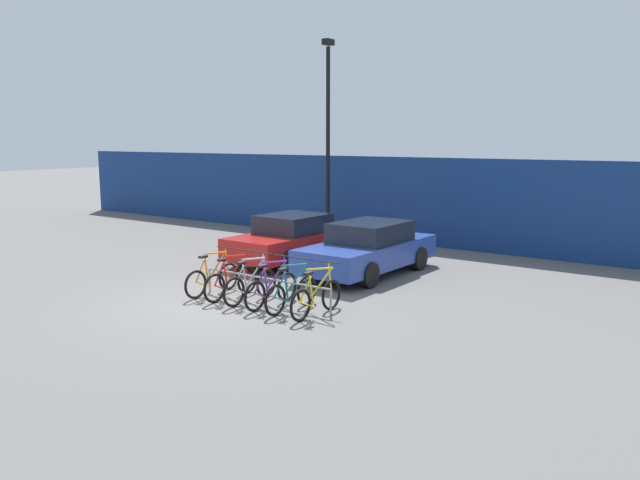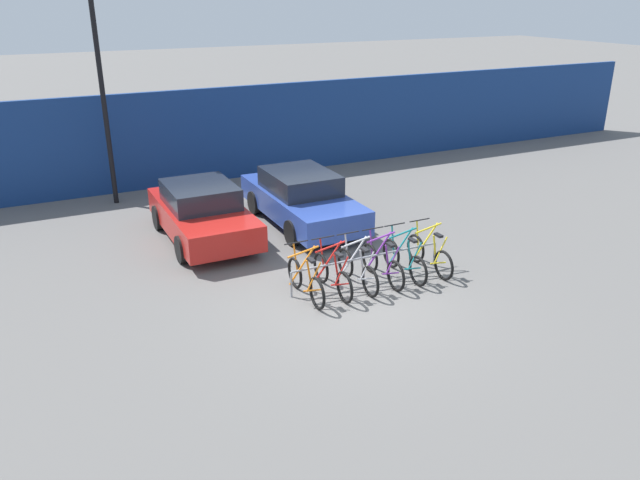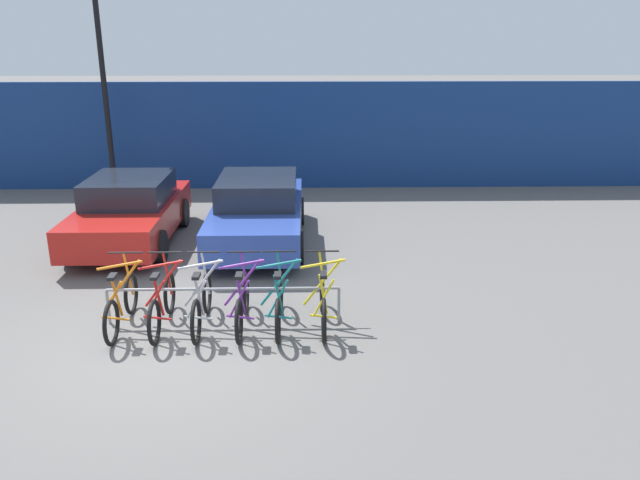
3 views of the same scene
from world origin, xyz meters
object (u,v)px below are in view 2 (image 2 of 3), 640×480
at_px(bicycle_silver, 357,270).
at_px(lamp_post, 99,68).
at_px(bicycle_teal, 404,260).
at_px(bicycle_orange, 306,281).
at_px(car_blue, 301,198).
at_px(bicycle_red, 332,275).
at_px(bicycle_yellow, 429,255).
at_px(car_red, 202,212).
at_px(bike_rack, 367,260).
at_px(bicycle_purple, 382,264).

xyz_separation_m(bicycle_silver, lamp_post, (-3.59, 7.97, 3.44)).
bearing_deg(bicycle_silver, bicycle_teal, -1.70).
height_order(bicycle_orange, car_blue, car_blue).
xyz_separation_m(bicycle_red, bicycle_silver, (0.59, 0.00, 0.00)).
relative_size(bicycle_orange, bicycle_yellow, 1.00).
xyz_separation_m(bicycle_orange, bicycle_silver, (1.19, 0.00, 0.00)).
distance_m(bicycle_silver, bicycle_yellow, 1.81).
relative_size(car_red, lamp_post, 0.59).
distance_m(bike_rack, bicycle_purple, 0.35).
relative_size(bicycle_purple, lamp_post, 0.25).
distance_m(bicycle_orange, bicycle_purple, 1.80).
bearing_deg(lamp_post, bicycle_yellow, -55.86).
bearing_deg(car_blue, car_red, 179.02).
xyz_separation_m(bicycle_teal, car_blue, (-0.60, 4.01, 0.31)).
bearing_deg(car_red, car_blue, -0.98).
bearing_deg(bike_rack, bicycle_purple, -26.68).
relative_size(bicycle_yellow, car_blue, 0.38).
distance_m(bike_rack, bicycle_red, 0.92).
height_order(bike_rack, bicycle_teal, bicycle_teal).
xyz_separation_m(car_red, lamp_post, (-1.49, 3.92, 3.13)).
bearing_deg(bicycle_silver, bicycle_purple, -1.70).
bearing_deg(bicycle_red, bike_rack, 12.96).
relative_size(bicycle_red, car_red, 0.42).
bearing_deg(bike_rack, bicycle_yellow, -5.66).
distance_m(bicycle_orange, car_blue, 4.39).
relative_size(bike_rack, lamp_post, 0.51).
bearing_deg(bicycle_orange, car_red, 101.41).
relative_size(car_blue, lamp_post, 0.65).
bearing_deg(bicycle_yellow, bike_rack, 173.90).
relative_size(bicycle_orange, bicycle_teal, 1.00).
distance_m(bicycle_teal, car_blue, 4.07).
height_order(bicycle_silver, car_red, car_red).
bearing_deg(car_blue, lamp_post, 136.36).
xyz_separation_m(bicycle_teal, lamp_post, (-4.75, 7.97, 3.44)).
height_order(bike_rack, bicycle_yellow, bicycle_yellow).
height_order(bicycle_silver, bicycle_yellow, same).
height_order(bicycle_red, bicycle_purple, same).
bearing_deg(bike_rack, car_blue, 86.28).
relative_size(bicycle_orange, bicycle_purple, 1.00).
xyz_separation_m(bicycle_orange, bicycle_teal, (2.35, 0.00, 0.00)).
bearing_deg(car_red, bicycle_red, -69.43).
height_order(bicycle_purple, car_blue, car_blue).
bearing_deg(car_red, bicycle_teal, -51.15).
bearing_deg(bicycle_red, lamp_post, 114.23).
xyz_separation_m(bicycle_teal, car_red, (-3.27, 4.06, 0.31)).
distance_m(bicycle_silver, bicycle_teal, 1.16).
height_order(bicycle_red, bicycle_yellow, same).
bearing_deg(car_red, bicycle_purple, -56.19).
distance_m(bike_rack, bicycle_orange, 1.51).
distance_m(bicycle_red, bicycle_purple, 1.19).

